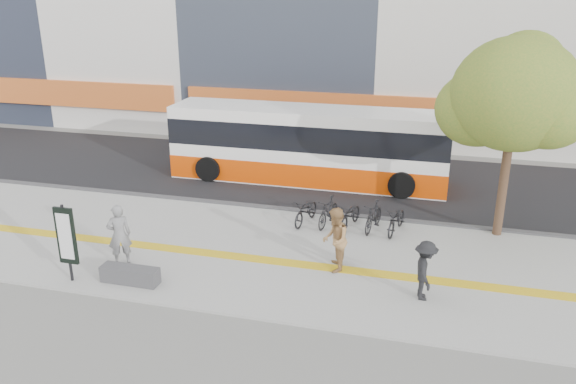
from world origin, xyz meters
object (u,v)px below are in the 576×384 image
(bus, at_px, (308,147))
(seated_woman, at_px, (119,235))
(street_tree, at_px, (514,96))
(pedestrian_tan, at_px, (335,240))
(bench, at_px, (130,275))
(signboard, at_px, (66,237))
(pedestrian_dark, at_px, (425,270))

(bus, height_order, seated_woman, bus)
(street_tree, xyz_separation_m, pedestrian_tan, (-4.60, -3.88, -3.52))
(street_tree, relative_size, pedestrian_tan, 3.44)
(bus, bearing_deg, pedestrian_tan, -71.52)
(bench, xyz_separation_m, seated_woman, (-0.80, 0.94, 0.68))
(signboard, bearing_deg, street_tree, 29.07)
(signboard, relative_size, pedestrian_tan, 1.20)
(bench, distance_m, street_tree, 12.23)
(street_tree, xyz_separation_m, pedestrian_dark, (-2.12, -4.84, -3.64))
(seated_woman, distance_m, pedestrian_tan, 6.10)
(signboard, bearing_deg, bus, 66.95)
(bus, bearing_deg, signboard, -113.05)
(bench, bearing_deg, street_tree, 31.62)
(bench, relative_size, pedestrian_tan, 0.87)
(bench, height_order, seated_woman, seated_woman)
(street_tree, bearing_deg, signboard, -150.93)
(bus, bearing_deg, street_tree, -27.31)
(street_tree, height_order, bus, street_tree)
(bus, distance_m, pedestrian_tan, 7.98)
(bench, bearing_deg, pedestrian_tan, 22.47)
(bench, distance_m, seated_woman, 1.41)
(street_tree, height_order, seated_woman, street_tree)
(bus, bearing_deg, bench, -105.32)
(signboard, relative_size, seated_woman, 1.21)
(signboard, bearing_deg, bench, 10.81)
(bus, bearing_deg, seated_woman, -111.53)
(street_tree, bearing_deg, bus, 152.69)
(street_tree, distance_m, bus, 8.58)
(bench, height_order, bus, bus)
(street_tree, distance_m, pedestrian_tan, 6.97)
(bench, relative_size, signboard, 0.73)
(signboard, relative_size, pedestrian_dark, 1.39)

